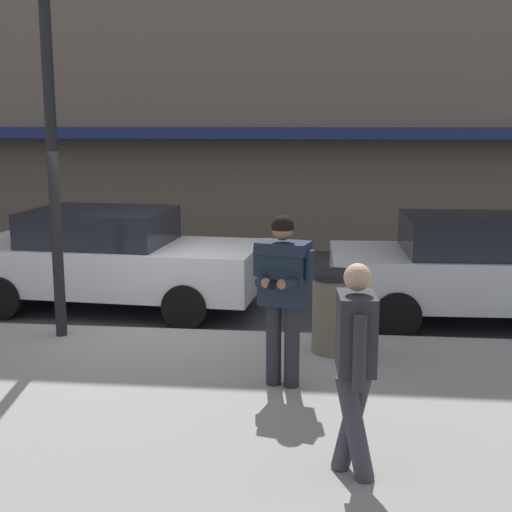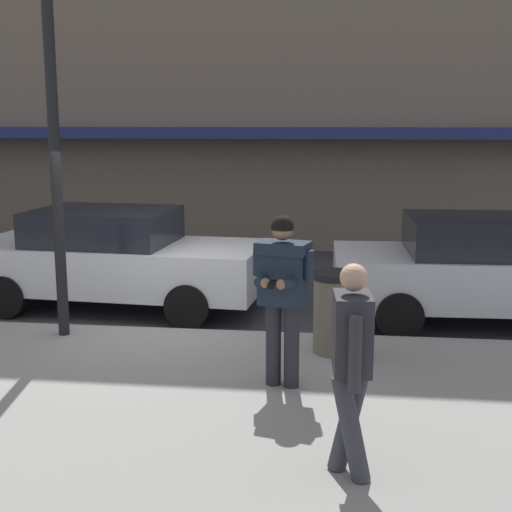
# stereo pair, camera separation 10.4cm
# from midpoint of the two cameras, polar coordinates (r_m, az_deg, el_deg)

# --- Properties ---
(ground_plane) EXTENTS (80.00, 80.00, 0.00)m
(ground_plane) POSITION_cam_midpoint_polar(r_m,az_deg,el_deg) (9.90, -6.82, -6.16)
(ground_plane) COLOR #333338
(sidewalk) EXTENTS (32.00, 5.30, 0.14)m
(sidewalk) POSITION_cam_midpoint_polar(r_m,az_deg,el_deg) (7.05, -4.38, -12.70)
(sidewalk) COLOR gray
(sidewalk) RESTS_ON ground
(curb_paint_line) EXTENTS (28.00, 0.12, 0.01)m
(curb_paint_line) POSITION_cam_midpoint_polar(r_m,az_deg,el_deg) (9.76, -1.00, -6.31)
(curb_paint_line) COLOR silver
(curb_paint_line) RESTS_ON ground
(parked_sedan_mid) EXTENTS (4.63, 2.19, 1.54)m
(parked_sedan_mid) POSITION_cam_midpoint_polar(r_m,az_deg,el_deg) (11.17, -11.06, -0.14)
(parked_sedan_mid) COLOR silver
(parked_sedan_mid) RESTS_ON ground
(parked_sedan_far) EXTENTS (4.56, 2.05, 1.54)m
(parked_sedan_far) POSITION_cam_midpoint_polar(r_m,az_deg,el_deg) (10.67, 18.53, -1.02)
(parked_sedan_far) COLOR silver
(parked_sedan_far) RESTS_ON ground
(man_texting_on_phone) EXTENTS (0.63, 0.64, 1.81)m
(man_texting_on_phone) POSITION_cam_midpoint_polar(r_m,az_deg,el_deg) (7.28, 2.55, -2.13)
(man_texting_on_phone) COLOR #23232B
(man_texting_on_phone) RESTS_ON sidewalk
(pedestrian_with_bag) EXTENTS (0.35, 0.72, 1.70)m
(pedestrian_with_bag) POSITION_cam_midpoint_polar(r_m,az_deg,el_deg) (5.55, 8.19, -7.97)
(pedestrian_with_bag) COLOR #33333D
(pedestrian_with_bag) RESTS_ON sidewalk
(street_lamp_post) EXTENTS (0.36, 0.36, 4.88)m
(street_lamp_post) POSITION_cam_midpoint_polar(r_m,az_deg,el_deg) (9.23, -15.69, 12.06)
(street_lamp_post) COLOR black
(street_lamp_post) RESTS_ON sidewalk
(trash_bin) EXTENTS (0.55, 0.55, 0.98)m
(trash_bin) POSITION_cam_midpoint_polar(r_m,az_deg,el_deg) (8.55, 6.70, -4.48)
(trash_bin) COLOR #665B4C
(trash_bin) RESTS_ON sidewalk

